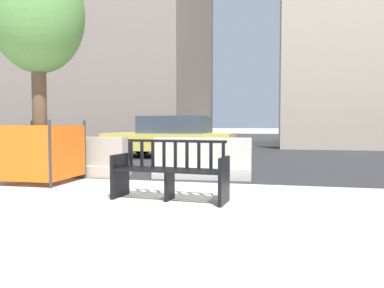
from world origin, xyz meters
The scene contains 8 objects.
ground_plane centered at (0.00, 0.00, 0.00)m, with size 200.00×200.00×0.00m, color #B7B2A8.
street_asphalt centered at (0.00, 8.70, 0.00)m, with size 120.00×12.00×0.01m, color #28282B.
street_bench centered at (0.78, 0.99, 0.40)m, with size 1.73×0.69×0.88m.
jersey_barrier_centre centered at (0.81, 3.28, 0.34)m, with size 2.03×0.78×0.84m.
jersey_barrier_left centered at (-1.81, 3.11, 0.34)m, with size 2.02×0.74×0.84m.
street_tree centered at (-2.14, 2.08, 3.17)m, with size 1.74×1.74×4.34m.
construction_fence centered at (-2.14, 2.08, 0.60)m, with size 1.26×1.26×1.19m.
car_taxi_near centered at (-1.13, 7.78, 0.69)m, with size 4.25×1.97×1.38m.
Camera 1 is at (2.29, -4.29, 1.12)m, focal length 35.00 mm.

